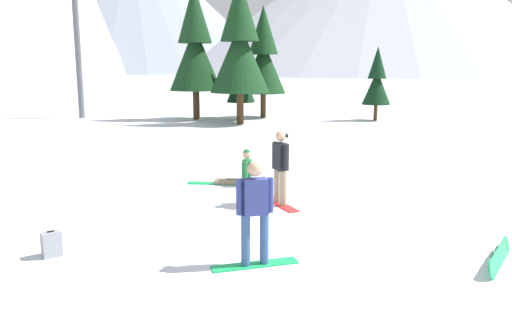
{
  "coord_description": "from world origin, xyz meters",
  "views": [
    {
      "loc": [
        -2.07,
        -9.1,
        3.3
      ],
      "look_at": [
        -0.85,
        2.95,
        1.0
      ],
      "focal_mm": 35.58,
      "sensor_mm": 36.0,
      "label": 1
    }
  ],
  "objects_px": {
    "pine_tree_leaning": "(263,57)",
    "loose_snowboard_near_left": "(499,256)",
    "backpack_grey": "(51,244)",
    "ski_lift_tower": "(76,26)",
    "snowboarder_midground": "(280,166)",
    "pine_tree_slender": "(240,45)",
    "pine_tree_tall": "(195,46)",
    "snowboarder_foreground": "(255,211)",
    "snowboarder_background": "(241,172)",
    "pine_tree_twin": "(241,75)",
    "pine_tree_broad": "(377,80)"
  },
  "relations": [
    {
      "from": "pine_tree_leaning",
      "to": "loose_snowboard_near_left",
      "type": "bearing_deg",
      "value": -87.1
    },
    {
      "from": "backpack_grey",
      "to": "ski_lift_tower",
      "type": "xyz_separation_m",
      "value": [
        -4.94,
        23.8,
        5.37
      ]
    },
    {
      "from": "snowboarder_midground",
      "to": "pine_tree_slender",
      "type": "distance_m",
      "value": 16.96
    },
    {
      "from": "pine_tree_slender",
      "to": "pine_tree_tall",
      "type": "bearing_deg",
      "value": 133.05
    },
    {
      "from": "snowboarder_midground",
      "to": "pine_tree_slender",
      "type": "relative_size",
      "value": 0.22
    },
    {
      "from": "loose_snowboard_near_left",
      "to": "backpack_grey",
      "type": "relative_size",
      "value": 2.88
    },
    {
      "from": "loose_snowboard_near_left",
      "to": "pine_tree_leaning",
      "type": "xyz_separation_m",
      "value": [
        -1.22,
        23.99,
        3.57
      ]
    },
    {
      "from": "snowboarder_foreground",
      "to": "snowboarder_background",
      "type": "relative_size",
      "value": 0.95
    },
    {
      "from": "pine_tree_slender",
      "to": "ski_lift_tower",
      "type": "height_order",
      "value": "ski_lift_tower"
    },
    {
      "from": "pine_tree_twin",
      "to": "pine_tree_tall",
      "type": "bearing_deg",
      "value": 166.39
    },
    {
      "from": "pine_tree_slender",
      "to": "pine_tree_leaning",
      "type": "relative_size",
      "value": 1.16
    },
    {
      "from": "backpack_grey",
      "to": "ski_lift_tower",
      "type": "height_order",
      "value": "ski_lift_tower"
    },
    {
      "from": "snowboarder_midground",
      "to": "pine_tree_leaning",
      "type": "distance_m",
      "value": 20.29
    },
    {
      "from": "snowboarder_midground",
      "to": "pine_tree_twin",
      "type": "distance_m",
      "value": 18.69
    },
    {
      "from": "snowboarder_background",
      "to": "loose_snowboard_near_left",
      "type": "distance_m",
      "value": 7.28
    },
    {
      "from": "pine_tree_tall",
      "to": "backpack_grey",
      "type": "bearing_deg",
      "value": -95.64
    },
    {
      "from": "pine_tree_broad",
      "to": "pine_tree_leaning",
      "type": "bearing_deg",
      "value": 159.39
    },
    {
      "from": "snowboarder_background",
      "to": "ski_lift_tower",
      "type": "height_order",
      "value": "ski_lift_tower"
    },
    {
      "from": "backpack_grey",
      "to": "pine_tree_leaning",
      "type": "xyz_separation_m",
      "value": [
        6.33,
        22.88,
        3.5
      ]
    },
    {
      "from": "snowboarder_midground",
      "to": "pine_tree_tall",
      "type": "height_order",
      "value": "pine_tree_tall"
    },
    {
      "from": "loose_snowboard_near_left",
      "to": "pine_tree_tall",
      "type": "distance_m",
      "value": 24.2
    },
    {
      "from": "snowboarder_midground",
      "to": "ski_lift_tower",
      "type": "relative_size",
      "value": 0.18
    },
    {
      "from": "snowboarder_background",
      "to": "loose_snowboard_near_left",
      "type": "bearing_deg",
      "value": -57.65
    },
    {
      "from": "pine_tree_leaning",
      "to": "snowboarder_midground",
      "type": "bearing_deg",
      "value": -95.4
    },
    {
      "from": "ski_lift_tower",
      "to": "pine_tree_slender",
      "type": "bearing_deg",
      "value": -24.25
    },
    {
      "from": "snowboarder_background",
      "to": "pine_tree_tall",
      "type": "relative_size",
      "value": 0.23
    },
    {
      "from": "loose_snowboard_near_left",
      "to": "backpack_grey",
      "type": "xyz_separation_m",
      "value": [
        -7.54,
        1.12,
        0.07
      ]
    },
    {
      "from": "loose_snowboard_near_left",
      "to": "pine_tree_broad",
      "type": "height_order",
      "value": "pine_tree_broad"
    },
    {
      "from": "snowboarder_background",
      "to": "backpack_grey",
      "type": "height_order",
      "value": "snowboarder_background"
    },
    {
      "from": "snowboarder_midground",
      "to": "pine_tree_tall",
      "type": "bearing_deg",
      "value": 96.68
    },
    {
      "from": "snowboarder_background",
      "to": "snowboarder_foreground",
      "type": "bearing_deg",
      "value": -91.68
    },
    {
      "from": "snowboarder_foreground",
      "to": "pine_tree_leaning",
      "type": "xyz_separation_m",
      "value": [
        2.85,
        23.64,
        2.78
      ]
    },
    {
      "from": "pine_tree_twin",
      "to": "snowboarder_foreground",
      "type": "bearing_deg",
      "value": -93.5
    },
    {
      "from": "snowboarder_foreground",
      "to": "backpack_grey",
      "type": "xyz_separation_m",
      "value": [
        -3.48,
        0.76,
        -0.72
      ]
    },
    {
      "from": "backpack_grey",
      "to": "pine_tree_slender",
      "type": "xyz_separation_m",
      "value": [
        4.65,
        19.48,
        4.11
      ]
    },
    {
      "from": "snowboarder_foreground",
      "to": "snowboarder_midground",
      "type": "height_order",
      "value": "snowboarder_midground"
    },
    {
      "from": "snowboarder_midground",
      "to": "pine_tree_broad",
      "type": "height_order",
      "value": "pine_tree_broad"
    },
    {
      "from": "backpack_grey",
      "to": "pine_tree_slender",
      "type": "relative_size",
      "value": 0.06
    },
    {
      "from": "snowboarder_midground",
      "to": "loose_snowboard_near_left",
      "type": "distance_m",
      "value": 5.11
    },
    {
      "from": "pine_tree_tall",
      "to": "ski_lift_tower",
      "type": "distance_m",
      "value": 7.43
    },
    {
      "from": "snowboarder_foreground",
      "to": "pine_tree_twin",
      "type": "height_order",
      "value": "pine_tree_twin"
    },
    {
      "from": "snowboarder_foreground",
      "to": "pine_tree_tall",
      "type": "relative_size",
      "value": 0.22
    },
    {
      "from": "pine_tree_tall",
      "to": "ski_lift_tower",
      "type": "bearing_deg",
      "value": 166.71
    },
    {
      "from": "pine_tree_leaning",
      "to": "pine_tree_twin",
      "type": "height_order",
      "value": "pine_tree_leaning"
    },
    {
      "from": "snowboarder_foreground",
      "to": "pine_tree_broad",
      "type": "height_order",
      "value": "pine_tree_broad"
    },
    {
      "from": "loose_snowboard_near_left",
      "to": "backpack_grey",
      "type": "bearing_deg",
      "value": 171.58
    },
    {
      "from": "pine_tree_tall",
      "to": "snowboarder_foreground",
      "type": "bearing_deg",
      "value": -86.76
    },
    {
      "from": "snowboarder_foreground",
      "to": "pine_tree_tall",
      "type": "height_order",
      "value": "pine_tree_tall"
    },
    {
      "from": "pine_tree_broad",
      "to": "pine_tree_leaning",
      "type": "xyz_separation_m",
      "value": [
        -6.43,
        2.42,
        1.37
      ]
    },
    {
      "from": "snowboarder_midground",
      "to": "loose_snowboard_near_left",
      "type": "relative_size",
      "value": 1.3
    }
  ]
}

